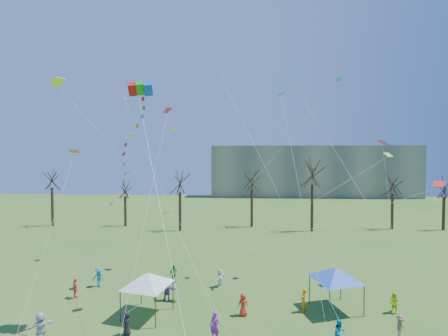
# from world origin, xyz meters

# --- Properties ---
(distant_building) EXTENTS (60.00, 14.00, 15.00)m
(distant_building) POSITION_xyz_m (22.00, 82.00, 7.50)
(distant_building) COLOR gray
(distant_building) RESTS_ON ground
(bare_tree_row) EXTENTS (69.56, 8.85, 11.55)m
(bare_tree_row) POSITION_xyz_m (1.47, 36.01, 7.09)
(bare_tree_row) COLOR black
(bare_tree_row) RESTS_ON ground
(big_box_kite) EXTENTS (3.99, 6.64, 18.75)m
(big_box_kite) POSITION_xyz_m (-6.34, 5.37, 12.02)
(big_box_kite) COLOR red
(big_box_kite) RESTS_ON ground
(canopy_tent_white) EXTENTS (4.15, 4.15, 3.19)m
(canopy_tent_white) POSITION_xyz_m (-6.14, 7.65, 2.70)
(canopy_tent_white) COLOR #3F3F44
(canopy_tent_white) RESTS_ON ground
(canopy_tent_blue) EXTENTS (4.18, 4.18, 3.27)m
(canopy_tent_blue) POSITION_xyz_m (7.95, 9.33, 2.77)
(canopy_tent_blue) COLOR #3F3F44
(canopy_tent_blue) RESTS_ON ground
(festival_crowd) EXTENTS (26.08, 14.44, 1.86)m
(festival_crowd) POSITION_xyz_m (-1.91, 6.53, 0.86)
(festival_crowd) COLOR red
(festival_crowd) RESTS_ON ground
(small_kites_aloft) EXTENTS (27.65, 18.84, 31.11)m
(small_kites_aloft) POSITION_xyz_m (0.09, 10.28, 13.28)
(small_kites_aloft) COLOR #F5430C
(small_kites_aloft) RESTS_ON ground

